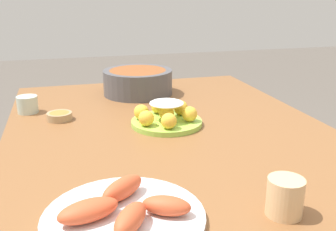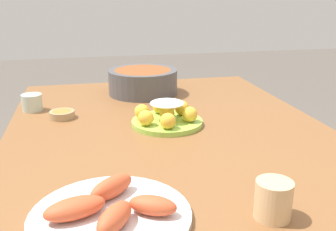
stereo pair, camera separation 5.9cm
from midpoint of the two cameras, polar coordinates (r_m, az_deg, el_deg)
name	(u,v)px [view 2 (the right image)]	position (r m, az deg, el deg)	size (l,w,h in m)	color
dining_table	(170,157)	(1.27, 1.68, -6.04)	(1.38, 1.01, 0.76)	brown
cake_plate	(165,116)	(1.27, 0.93, -0.12)	(0.23, 0.23, 0.08)	#99CC4C
serving_bowl	(143,81)	(1.64, -2.63, 5.03)	(0.29, 0.29, 0.10)	#4C4C51
sauce_bowl	(62,114)	(1.38, -13.94, 0.16)	(0.08, 0.08, 0.03)	tan
seafood_platter	(110,212)	(0.78, -6.23, -13.78)	(0.31, 0.31, 0.06)	silver
cup_near	(273,200)	(0.80, 17.11, -11.63)	(0.07, 0.07, 0.08)	#DBB27F
cup_far	(32,103)	(1.49, -18.06, 1.79)	(0.07, 0.07, 0.06)	beige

